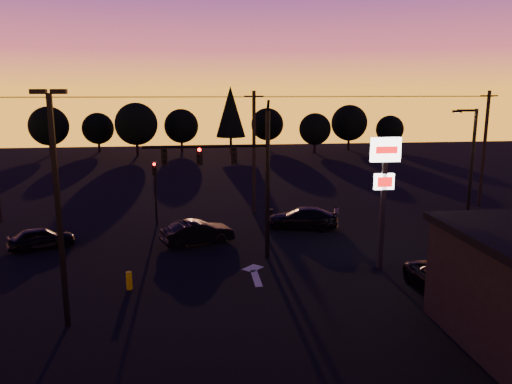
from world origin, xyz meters
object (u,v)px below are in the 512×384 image
secondary_signal (155,184)px  suv_parked (446,282)px  pylon_sign (384,175)px  car_left (41,238)px  car_right (302,218)px  bollard (129,281)px  traffic_signal_mast (238,170)px  car_mid (198,232)px  parking_lot_light (57,195)px  streetlight (470,170)px

secondary_signal → suv_parked: 19.48m
pylon_sign → car_left: size_ratio=1.85×
car_right → car_left: bearing=-65.2°
bollard → suv_parked: (14.18, -2.64, 0.24)m
pylon_sign → traffic_signal_mast: bearing=160.6°
bollard → suv_parked: suv_parked is taller
pylon_sign → car_mid: 11.56m
bollard → car_left: 8.98m
suv_parked → car_left: bearing=153.2°
bollard → car_mid: 7.33m
secondary_signal → bollard: size_ratio=5.15×
parking_lot_light → car_left: size_ratio=2.49×
secondary_signal → car_right: (9.70, -1.94, -2.17)m
traffic_signal_mast → car_mid: size_ratio=2.00×
traffic_signal_mast → car_mid: traffic_signal_mast is taller
secondary_signal → streetlight: bearing=-17.6°
secondary_signal → parking_lot_light: size_ratio=0.48×
traffic_signal_mast → car_right: (4.80, 5.55, -4.25)m
parking_lot_light → pylon_sign: 15.19m
traffic_signal_mast → parking_lot_light: 10.19m
pylon_sign → suv_parked: pylon_sign is taller
pylon_sign → car_mid: size_ratio=1.58×
car_mid → car_right: (6.98, 2.57, -0.02)m
car_right → parking_lot_light: bearing=-27.5°
secondary_signal → car_right: size_ratio=0.91×
pylon_sign → car_mid: (-9.27, 5.48, -4.21)m
streetlight → bollard: streetlight is taller
pylon_sign → bollard: 13.35m
secondary_signal → car_left: (-6.32, -4.22, -2.24)m
pylon_sign → car_left: (-18.32, 5.76, -4.29)m
car_mid → parking_lot_light: bearing=132.7°
secondary_signal → car_right: bearing=-11.3°
parking_lot_light → secondary_signal: bearing=80.2°
car_left → suv_parked: 22.12m
secondary_signal → streetlight: size_ratio=0.54×
streetlight → bollard: size_ratio=9.46×
secondary_signal → car_left: size_ratio=1.19×
parking_lot_light → car_left: parking_lot_light is taller
car_left → streetlight: bearing=-116.5°
secondary_signal → streetlight: 19.89m
traffic_signal_mast → pylon_sign: 7.52m
traffic_signal_mast → car_left: bearing=163.8°
secondary_signal → car_right: 10.13m
streetlight → parking_lot_light: bearing=-158.3°
secondary_signal → parking_lot_light: 14.90m
secondary_signal → pylon_sign: pylon_sign is taller
parking_lot_light → streetlight: bearing=21.7°
traffic_signal_mast → bollard: 7.91m
parking_lot_light → car_right: bearing=45.8°
traffic_signal_mast → car_left: size_ratio=2.34×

